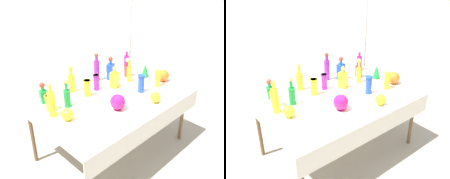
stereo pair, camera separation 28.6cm
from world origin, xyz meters
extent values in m
plane|color=#A0998C|center=(0.00, 0.00, 0.00)|extent=(40.00, 40.00, 0.00)
cube|color=white|center=(0.00, 0.00, 0.74)|extent=(1.82, 1.19, 0.03)
cube|color=white|center=(0.00, -0.60, 0.64)|extent=(1.82, 0.01, 0.23)
cylinder|color=brown|center=(0.81, -0.49, 0.36)|extent=(0.04, 0.04, 0.73)
cylinder|color=brown|center=(-0.81, 0.49, 0.36)|extent=(0.04, 0.04, 0.73)
cylinder|color=brown|center=(0.81, 0.49, 0.36)|extent=(0.04, 0.04, 0.73)
cylinder|color=yellow|center=(-0.71, 0.14, 0.89)|extent=(0.08, 0.08, 0.27)
cylinder|color=yellow|center=(-0.71, 0.14, 1.06)|extent=(0.03, 0.03, 0.06)
sphere|color=gold|center=(-0.71, 0.14, 1.10)|extent=(0.05, 0.05, 0.05)
cylinder|color=yellow|center=(-0.24, 0.44, 0.87)|extent=(0.08, 0.08, 0.21)
cylinder|color=yellow|center=(-0.24, 0.44, 1.01)|extent=(0.04, 0.04, 0.09)
sphere|color=gold|center=(-0.24, 0.44, 1.07)|extent=(0.06, 0.06, 0.06)
cylinder|color=purple|center=(0.19, 0.48, 0.90)|extent=(0.07, 0.07, 0.27)
cylinder|color=purple|center=(0.19, 0.48, 1.06)|extent=(0.04, 0.04, 0.06)
sphere|color=maroon|center=(0.19, 0.48, 1.11)|extent=(0.05, 0.05, 0.05)
cylinder|color=#198C38|center=(-0.49, 0.18, 0.86)|extent=(0.08, 0.08, 0.20)
cylinder|color=#198C38|center=(-0.49, 0.18, 1.00)|extent=(0.03, 0.03, 0.09)
sphere|color=gold|center=(-0.49, 0.18, 1.06)|extent=(0.04, 0.04, 0.04)
cylinder|color=#C61972|center=(0.76, 0.47, 0.86)|extent=(0.07, 0.07, 0.21)
cylinder|color=#C61972|center=(0.76, 0.47, 1.00)|extent=(0.03, 0.03, 0.06)
sphere|color=#B2B2B7|center=(0.76, 0.47, 1.04)|extent=(0.04, 0.04, 0.04)
cylinder|color=yellow|center=(0.47, 0.16, 0.86)|extent=(0.06, 0.06, 0.20)
cylinder|color=yellow|center=(0.47, 0.16, 1.00)|extent=(0.03, 0.03, 0.09)
sphere|color=gold|center=(0.47, 0.16, 1.06)|extent=(0.04, 0.04, 0.04)
cube|color=blue|center=(0.34, 0.37, 0.87)|extent=(0.12, 0.12, 0.22)
cylinder|color=blue|center=(0.34, 0.37, 1.00)|extent=(0.03, 0.03, 0.06)
sphere|color=maroon|center=(0.34, 0.37, 1.05)|extent=(0.06, 0.06, 0.06)
cube|color=#198C38|center=(-0.62, 0.45, 0.83)|extent=(0.09, 0.09, 0.14)
cylinder|color=#198C38|center=(-0.62, 0.45, 0.93)|extent=(0.03, 0.03, 0.05)
sphere|color=maroon|center=(-0.62, 0.45, 0.97)|extent=(0.06, 0.06, 0.06)
cube|color=yellow|center=(0.21, 0.16, 0.86)|extent=(0.11, 0.11, 0.20)
cylinder|color=yellow|center=(0.21, 0.16, 0.98)|extent=(0.04, 0.04, 0.04)
sphere|color=gold|center=(0.21, 0.16, 1.02)|extent=(0.05, 0.05, 0.05)
cube|color=red|center=(0.58, 0.28, 0.84)|extent=(0.11, 0.11, 0.16)
cylinder|color=red|center=(0.58, 0.28, 0.95)|extent=(0.04, 0.04, 0.05)
sphere|color=#B2B2B7|center=(0.58, 0.28, 0.99)|extent=(0.06, 0.06, 0.06)
cylinder|color=yellow|center=(-0.18, 0.23, 0.86)|extent=(0.08, 0.08, 0.20)
cylinder|color=yellow|center=(-0.18, 0.23, 0.95)|extent=(0.10, 0.10, 0.01)
cylinder|color=yellow|center=(0.61, -0.20, 0.87)|extent=(0.07, 0.07, 0.22)
cylinder|color=yellow|center=(0.61, -0.20, 0.97)|extent=(0.08, 0.08, 0.01)
cylinder|color=purple|center=(0.00, 0.27, 0.86)|extent=(0.07, 0.07, 0.20)
cylinder|color=purple|center=(0.00, 0.27, 0.95)|extent=(0.08, 0.08, 0.01)
cylinder|color=yellow|center=(-0.67, 0.25, 0.85)|extent=(0.09, 0.09, 0.18)
cylinder|color=yellow|center=(-0.67, 0.25, 0.93)|extent=(0.10, 0.10, 0.01)
cylinder|color=blue|center=(0.35, -0.15, 0.87)|extent=(0.08, 0.08, 0.22)
cylinder|color=blue|center=(0.35, -0.15, 0.97)|extent=(0.09, 0.09, 0.01)
cylinder|color=#198C38|center=(0.74, 0.11, 0.77)|extent=(0.06, 0.06, 0.01)
cone|color=#198C38|center=(0.74, 0.11, 0.85)|extent=(0.11, 0.11, 0.17)
cylinder|color=yellow|center=(0.25, -0.43, 0.76)|extent=(0.05, 0.05, 0.01)
sphere|color=yellow|center=(0.25, -0.43, 0.83)|extent=(0.12, 0.12, 0.12)
cylinder|color=yellow|center=(-0.65, -0.03, 0.76)|extent=(0.06, 0.06, 0.01)
sphere|color=yellow|center=(-0.65, -0.03, 0.83)|extent=(0.12, 0.12, 0.12)
cylinder|color=orange|center=(0.79, -0.16, 0.76)|extent=(0.07, 0.07, 0.01)
sphere|color=orange|center=(0.79, -0.16, 0.84)|extent=(0.15, 0.15, 0.15)
cylinder|color=#C61972|center=(-0.15, -0.24, 0.76)|extent=(0.08, 0.08, 0.01)
sphere|color=#C61972|center=(-0.15, -0.24, 0.85)|extent=(0.17, 0.17, 0.17)
cube|color=white|center=(0.25, -0.52, 0.78)|extent=(0.06, 0.02, 0.03)
cube|color=tan|center=(-0.20, 1.20, 0.14)|extent=(0.54, 0.53, 0.27)
cube|color=tan|center=(-0.20, 1.32, 0.31)|extent=(0.39, 0.18, 0.09)
cube|color=tan|center=(-0.15, 1.01, 0.18)|extent=(0.63, 0.51, 0.36)
cube|color=tan|center=(-0.15, 1.13, 0.40)|extent=(0.50, 0.20, 0.09)
cylinder|color=silver|center=(1.07, 0.69, 1.18)|extent=(0.04, 0.04, 2.35)
cylinder|color=#333338|center=(1.07, 0.69, 0.02)|extent=(0.18, 0.18, 0.04)
camera|label=1|loc=(-1.80, -1.82, 2.15)|focal=40.00mm
camera|label=2|loc=(-1.58, -2.01, 2.15)|focal=40.00mm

